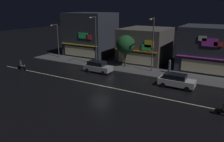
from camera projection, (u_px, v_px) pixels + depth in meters
The scene contains 15 objects.
ground_plane at pixel (100, 85), 27.35m from camera, with size 140.00×140.00×0.00m, color black.
lane_divider_stripe at pixel (100, 85), 27.34m from camera, with size 36.95×0.16×0.01m, color beige.
sidewalk_far at pixel (129, 69), 34.42m from camera, with size 38.89×4.38×0.14m, color #4C4C4F.
storefront_left_block at pixel (146, 45), 39.18m from camera, with size 7.75×9.21×5.89m.
storefront_center_block at pixel (217, 49), 33.09m from camera, with size 10.44×8.24×6.73m.
storefront_right_block at pixel (91, 34), 43.91m from camera, with size 8.76×8.03×8.41m.
streetlamp_west at pixel (57, 38), 40.69m from camera, with size 0.44×1.64×6.32m.
streetlamp_mid at pixel (95, 37), 35.25m from camera, with size 0.44×1.64×7.94m.
streetlamp_east at pixel (152, 41), 31.52m from camera, with size 0.44×1.64×7.91m.
pedestrian_on_sidewalk at pixel (169, 67), 31.81m from camera, with size 0.36×0.36×1.96m.
street_tree at pixel (125, 45), 34.40m from camera, with size 3.01×3.01×5.14m.
parked_car_near_kerb at pixel (176, 80), 26.53m from camera, with size 4.30×1.98×1.67m.
parked_car_trailing at pixel (98, 67), 32.67m from camera, with size 4.30×1.98×1.67m.
motorcycle_following at pixel (21, 66), 33.98m from camera, with size 1.90×0.60×1.52m.
traffic_cone at pixel (184, 83), 27.29m from camera, with size 0.36×0.36×0.55m, color orange.
Camera 1 is at (14.12, -21.53, 9.52)m, focal length 34.83 mm.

